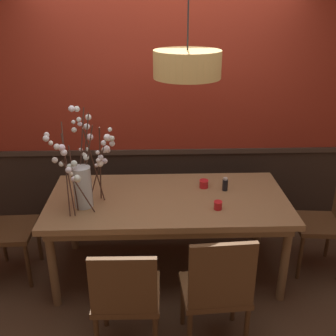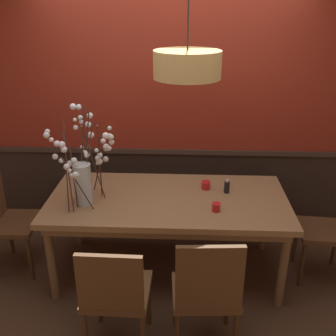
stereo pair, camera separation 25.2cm
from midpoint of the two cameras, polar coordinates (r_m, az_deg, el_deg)
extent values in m
plane|color=#4C3321|center=(3.84, -1.94, -14.54)|extent=(24.00, 24.00, 0.00)
cube|color=#2D2119|center=(4.28, -2.06, -3.21)|extent=(4.52, 0.12, 0.89)
cube|color=#3E2E24|center=(4.08, -2.16, 2.61)|extent=(4.52, 0.14, 0.05)
cube|color=maroon|center=(3.86, -2.37, 15.65)|extent=(4.52, 0.12, 1.89)
cube|color=#997047|center=(3.43, -2.11, -4.68)|extent=(2.05, 1.00, 0.05)
cube|color=brown|center=(3.46, -2.09, -5.64)|extent=(1.94, 0.89, 0.08)
cylinder|color=brown|center=(3.43, -18.31, -13.61)|extent=(0.07, 0.07, 0.72)
cylinder|color=brown|center=(3.42, 14.34, -13.21)|extent=(0.07, 0.07, 0.72)
cylinder|color=brown|center=(4.09, -15.36, -6.82)|extent=(0.07, 0.07, 0.72)
cylinder|color=brown|center=(4.08, 11.31, -6.46)|extent=(0.07, 0.07, 0.72)
cube|color=brown|center=(3.85, -23.44, -8.24)|extent=(0.41, 0.47, 0.04)
cylinder|color=#492F1A|center=(4.08, -19.79, -9.77)|extent=(0.04, 0.04, 0.44)
cylinder|color=#492F1A|center=(3.77, -21.34, -13.02)|extent=(0.04, 0.04, 0.44)
cylinder|color=#492F1A|center=(4.19, -24.25, -9.64)|extent=(0.04, 0.04, 0.44)
cube|color=brown|center=(2.90, -8.49, -17.50)|extent=(0.46, 0.45, 0.04)
cube|color=brown|center=(2.60, -9.34, -16.48)|extent=(0.43, 0.04, 0.42)
cylinder|color=#492F1A|center=(3.23, -11.40, -18.49)|extent=(0.04, 0.04, 0.45)
cylinder|color=#492F1A|center=(3.19, -4.13, -18.71)|extent=(0.04, 0.04, 0.45)
cube|color=brown|center=(2.93, 4.14, -17.17)|extent=(0.48, 0.43, 0.04)
cube|color=brown|center=(2.63, 4.99, -15.30)|extent=(0.44, 0.06, 0.48)
cylinder|color=#492F1A|center=(3.19, -0.25, -18.72)|extent=(0.04, 0.04, 0.43)
cylinder|color=#492F1A|center=(3.24, 7.12, -18.11)|extent=(0.04, 0.04, 0.43)
cylinder|color=#492F1A|center=(2.95, 0.46, -23.13)|extent=(0.04, 0.04, 0.43)
cylinder|color=#492F1A|center=(3.00, 8.63, -22.34)|extent=(0.04, 0.04, 0.43)
cube|color=brown|center=(3.82, 19.11, -7.66)|extent=(0.45, 0.45, 0.04)
cylinder|color=#492F1A|center=(3.76, 16.63, -12.30)|extent=(0.04, 0.04, 0.45)
cylinder|color=#492F1A|center=(4.05, 15.52, -9.42)|extent=(0.04, 0.04, 0.45)
cylinder|color=#492F1A|center=(4.14, 20.46, -9.29)|extent=(0.04, 0.04, 0.45)
cube|color=brown|center=(4.32, -6.55, -2.98)|extent=(0.46, 0.41, 0.04)
cube|color=brown|center=(4.37, -6.40, 0.97)|extent=(0.42, 0.06, 0.46)
cylinder|color=#492F1A|center=(4.26, -4.14, -6.86)|extent=(0.04, 0.04, 0.43)
cylinder|color=#492F1A|center=(4.32, -9.20, -6.72)|extent=(0.04, 0.04, 0.43)
cylinder|color=#492F1A|center=(4.55, -3.76, -4.81)|extent=(0.04, 0.04, 0.43)
cylinder|color=#492F1A|center=(4.60, -8.50, -4.71)|extent=(0.04, 0.04, 0.43)
cube|color=brown|center=(4.31, 1.60, -2.86)|extent=(0.46, 0.38, 0.04)
cube|color=brown|center=(4.36, 1.50, 1.21)|extent=(0.43, 0.04, 0.48)
cylinder|color=#492F1A|center=(4.30, 4.37, -6.60)|extent=(0.04, 0.04, 0.43)
cylinder|color=#492F1A|center=(4.27, -0.97, -6.72)|extent=(0.04, 0.04, 0.43)
cylinder|color=#492F1A|center=(4.58, 3.93, -4.61)|extent=(0.04, 0.04, 0.43)
cylinder|color=#492F1A|center=(4.55, -1.06, -4.71)|extent=(0.04, 0.04, 0.43)
cylinder|color=silver|center=(3.31, -14.32, -2.71)|extent=(0.15, 0.15, 0.35)
cylinder|color=silver|center=(3.37, -14.10, -4.72)|extent=(0.13, 0.13, 0.08)
cylinder|color=#472D23|center=(3.34, -12.06, 0.18)|extent=(0.20, 0.25, 0.60)
sphere|color=white|center=(3.30, -10.73, 4.23)|extent=(0.05, 0.05, 0.05)
sphere|color=white|center=(3.32, -11.27, 2.52)|extent=(0.05, 0.05, 0.05)
sphere|color=white|center=(3.30, -10.92, 2.44)|extent=(0.03, 0.03, 0.03)
sphere|color=white|center=(3.35, -12.36, 0.34)|extent=(0.03, 0.03, 0.03)
sphere|color=white|center=(3.34, -10.80, 2.50)|extent=(0.04, 0.04, 0.04)
sphere|color=white|center=(3.33, -11.23, 0.96)|extent=(0.05, 0.05, 0.05)
cylinder|color=#472D23|center=(3.20, -14.96, -2.67)|extent=(0.23, 0.03, 0.45)
sphere|color=white|center=(3.02, -16.45, -0.33)|extent=(0.05, 0.05, 0.05)
sphere|color=white|center=(3.09, -15.21, -1.47)|extent=(0.05, 0.05, 0.05)
sphere|color=white|center=(3.11, -15.73, -1.58)|extent=(0.04, 0.04, 0.04)
sphere|color=white|center=(3.05, -16.08, -0.87)|extent=(0.03, 0.03, 0.03)
sphere|color=white|center=(3.11, -15.15, -1.69)|extent=(0.04, 0.04, 0.04)
cylinder|color=#472D23|center=(3.28, -14.57, 1.50)|extent=(0.12, 0.07, 0.81)
sphere|color=white|center=(3.23, -14.91, 6.73)|extent=(0.04, 0.04, 0.04)
sphere|color=white|center=(3.25, -14.77, 6.11)|extent=(0.04, 0.04, 0.04)
sphere|color=white|center=(3.27, -15.53, 5.28)|extent=(0.04, 0.04, 0.04)
sphere|color=white|center=(3.25, -15.19, 8.17)|extent=(0.05, 0.05, 0.05)
sphere|color=white|center=(3.19, -15.94, 8.19)|extent=(0.05, 0.05, 0.05)
sphere|color=white|center=(3.24, -15.66, 6.35)|extent=(0.03, 0.03, 0.03)
cylinder|color=#472D23|center=(3.19, -12.75, 0.12)|extent=(0.10, 0.25, 0.72)
sphere|color=white|center=(3.17, -12.00, 0.60)|extent=(0.05, 0.05, 0.05)
sphere|color=white|center=(3.08, -12.40, 2.17)|extent=(0.03, 0.03, 0.03)
sphere|color=white|center=(3.04, -11.11, 4.30)|extent=(0.05, 0.05, 0.05)
sphere|color=white|center=(3.14, -11.95, 1.46)|extent=(0.05, 0.05, 0.05)
sphere|color=white|center=(3.13, -12.29, 1.06)|extent=(0.04, 0.04, 0.04)
cylinder|color=#472D23|center=(3.29, -13.82, 0.44)|extent=(0.17, 0.08, 0.68)
sphere|color=white|center=(3.28, -14.11, 1.86)|extent=(0.03, 0.03, 0.03)
sphere|color=white|center=(3.24, -13.37, 4.32)|extent=(0.05, 0.05, 0.05)
sphere|color=white|center=(3.29, -13.69, 2.60)|extent=(0.03, 0.03, 0.03)
sphere|color=white|center=(3.24, -13.82, 5.77)|extent=(0.05, 0.05, 0.05)
sphere|color=white|center=(3.30, -14.16, 1.88)|extent=(0.03, 0.03, 0.03)
cylinder|color=#472D23|center=(3.30, -14.05, 1.35)|extent=(0.15, 0.08, 0.77)
sphere|color=white|center=(3.27, -13.59, 7.09)|extent=(0.05, 0.05, 0.05)
sphere|color=white|center=(3.29, -14.59, 2.56)|extent=(0.03, 0.03, 0.03)
sphere|color=white|center=(3.27, -13.87, 1.47)|extent=(0.05, 0.05, 0.05)
cylinder|color=#472D23|center=(3.23, -16.66, -0.20)|extent=(0.07, 0.28, 0.69)
sphere|color=white|center=(3.12, -19.29, 4.51)|extent=(0.04, 0.04, 0.04)
sphere|color=white|center=(3.13, -18.74, 3.40)|extent=(0.04, 0.04, 0.04)
sphere|color=white|center=(3.16, -17.92, 2.98)|extent=(0.04, 0.04, 0.04)
cylinder|color=#472D23|center=(3.25, -15.61, -1.51)|extent=(0.06, 0.10, 0.53)
sphere|color=white|center=(3.20, -15.58, 0.58)|extent=(0.05, 0.05, 0.05)
sphere|color=white|center=(3.15, -17.28, 2.79)|extent=(0.05, 0.05, 0.05)
sphere|color=white|center=(3.16, -16.99, 2.11)|extent=(0.05, 0.05, 0.05)
sphere|color=white|center=(3.22, -16.15, 0.13)|extent=(0.05, 0.05, 0.05)
cylinder|color=#472D23|center=(3.20, -11.94, 0.32)|extent=(0.08, 0.28, 0.72)
sphere|color=white|center=(3.12, -10.41, 4.16)|extent=(0.04, 0.04, 0.04)
sphere|color=white|center=(3.15, -11.53, 3.53)|extent=(0.04, 0.04, 0.04)
sphere|color=white|center=(3.14, -10.32, 3.42)|extent=(0.04, 0.04, 0.04)
sphere|color=white|center=(3.11, -10.67, 5.43)|extent=(0.03, 0.03, 0.03)
sphere|color=white|center=(3.12, -11.08, 2.72)|extent=(0.05, 0.05, 0.05)
cylinder|color=#472D23|center=(3.22, -16.33, -0.98)|extent=(0.10, 0.23, 0.61)
sphere|color=white|center=(3.11, -19.39, 4.00)|extent=(0.05, 0.05, 0.05)
sphere|color=white|center=(3.17, -17.31, 0.52)|extent=(0.04, 0.04, 0.04)
sphere|color=white|center=(3.11, -17.97, 2.89)|extent=(0.05, 0.05, 0.05)
sphere|color=white|center=(3.18, -18.17, 1.05)|extent=(0.05, 0.05, 0.05)
cylinder|color=red|center=(3.23, 4.99, -5.40)|extent=(0.07, 0.07, 0.07)
torus|color=red|center=(3.22, 5.01, -4.90)|extent=(0.07, 0.07, 0.01)
cylinder|color=silver|center=(3.24, 4.98, -5.57)|extent=(0.05, 0.05, 0.04)
cylinder|color=red|center=(3.59, 3.17, -2.32)|extent=(0.08, 0.08, 0.07)
torus|color=red|center=(3.57, 3.18, -1.84)|extent=(0.08, 0.08, 0.01)
cylinder|color=silver|center=(3.59, 3.17, -2.48)|extent=(0.05, 0.05, 0.04)
cylinder|color=black|center=(3.54, 6.20, -2.48)|extent=(0.05, 0.05, 0.10)
cylinder|color=beige|center=(3.52, 6.25, -1.58)|extent=(0.04, 0.04, 0.02)
cylinder|color=tan|center=(3.08, 0.36, 14.69)|extent=(0.51, 0.51, 0.21)
sphere|color=#F9EAB7|center=(3.08, 0.36, 14.12)|extent=(0.14, 0.14, 0.14)
camera|label=1|loc=(0.13, -92.18, -0.93)|focal=42.39mm
camera|label=2|loc=(0.13, 87.82, 0.93)|focal=42.39mm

